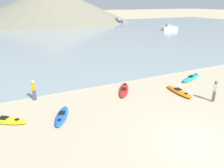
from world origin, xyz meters
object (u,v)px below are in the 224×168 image
Objects in this scene: kayak_on_sand_4 at (62,116)px; person_near_foreground at (215,90)px; moored_boat_0 at (117,22)px; kayak_on_sand_1 at (179,91)px; moored_boat_2 at (169,28)px; kayak_on_sand_3 at (6,120)px; kayak_on_sand_0 at (124,90)px; person_near_waterline at (34,89)px; kayak_on_sand_2 at (191,78)px.

person_near_foreground reaches higher than kayak_on_sand_4.
person_near_foreground is 0.33× the size of moored_boat_0.
kayak_on_sand_1 is 43.85m from moored_boat_2.
kayak_on_sand_3 is (-13.00, 1.17, 0.00)m from kayak_on_sand_1.
kayak_on_sand_3 reaches higher than kayak_on_sand_0.
person_near_waterline is at bearing 107.78° from kayak_on_sand_4.
kayak_on_sand_3 is 1.72× the size of person_near_waterline.
kayak_on_sand_4 reaches higher than kayak_on_sand_0.
moored_boat_2 reaches higher than kayak_on_sand_0.
moored_boat_2 is (37.30, 33.88, 0.50)m from kayak_on_sand_4.
moored_boat_2 is (40.59, 32.91, 0.49)m from kayak_on_sand_3.
moored_boat_2 reaches higher than kayak_on_sand_4.
kayak_on_sand_4 is 50.40m from moored_boat_2.
kayak_on_sand_3 is at bearing -140.96° from moored_boat_2.
kayak_on_sand_0 is 7.21m from person_near_waterline.
person_near_waterline reaches higher than kayak_on_sand_4.
kayak_on_sand_1 is at bearing 116.48° from person_near_foreground.
kayak_on_sand_2 is (7.38, -0.25, 0.04)m from kayak_on_sand_0.
kayak_on_sand_2 reaches higher than kayak_on_sand_1.
moored_boat_0 is at bearing 56.96° from person_near_waterline.
kayak_on_sand_4 is at bearing -16.54° from kayak_on_sand_3.
kayak_on_sand_4 is at bearing -137.75° from moored_boat_2.
kayak_on_sand_4 is at bearing 166.70° from person_near_foreground.
kayak_on_sand_3 is at bearing -172.43° from kayak_on_sand_0.
kayak_on_sand_0 is 44.67m from moored_boat_2.
kayak_on_sand_3 is at bearing -176.66° from kayak_on_sand_2.
kayak_on_sand_4 is (-5.84, -2.19, 0.01)m from kayak_on_sand_0.
moored_boat_0 reaches higher than kayak_on_sand_0.
kayak_on_sand_2 is 59.44m from moored_boat_0.
kayak_on_sand_1 is 11.58m from person_near_waterline.
moored_boat_0 reaches higher than kayak_on_sand_3.
kayak_on_sand_3 is at bearing -123.30° from moored_boat_0.
moored_boat_0 reaches higher than moored_boat_2.
moored_boat_0 is (33.94, 57.65, 0.61)m from kayak_on_sand_4.
person_near_foreground reaches higher than person_near_waterline.
kayak_on_sand_4 is at bearing 178.85° from kayak_on_sand_1.
kayak_on_sand_1 is 1.82× the size of person_near_foreground.
kayak_on_sand_2 is 0.81× the size of moored_boat_2.
kayak_on_sand_2 reaches higher than kayak_on_sand_3.
kayak_on_sand_1 is 0.73× the size of moored_boat_2.
moored_boat_0 is at bearing 69.60° from kayak_on_sand_2.
person_near_foreground is at bearing -63.52° from kayak_on_sand_1.
kayak_on_sand_3 is 14.65m from person_near_foreground.
person_near_waterline is at bearing -141.84° from moored_boat_2.
moored_boat_0 reaches higher than kayak_on_sand_4.
person_near_foreground is 0.40× the size of moored_boat_2.
kayak_on_sand_0 is 0.78× the size of moored_boat_2.
person_near_foreground reaches higher than kayak_on_sand_3.
kayak_on_sand_0 is 7.00m from person_near_foreground.
kayak_on_sand_0 is 6.24m from kayak_on_sand_4.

